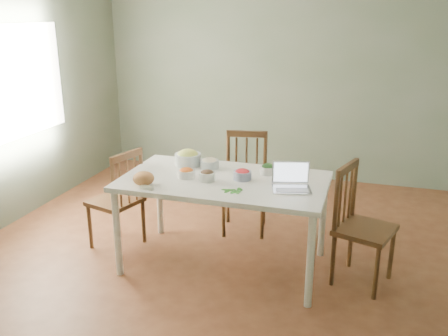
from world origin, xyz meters
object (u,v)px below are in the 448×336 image
(dining_table, at_px, (224,223))
(bread_boule, at_px, (144,178))
(chair_far, at_px, (245,184))
(bowl_squash, at_px, (188,157))
(chair_left, at_px, (115,199))
(laptop, at_px, (292,178))
(chair_right, at_px, (365,227))

(dining_table, xyz_separation_m, bread_boule, (-0.60, -0.35, 0.48))
(chair_far, relative_size, bowl_squash, 4.16)
(dining_table, distance_m, chair_far, 0.77)
(chair_left, relative_size, laptop, 3.22)
(dining_table, relative_size, chair_left, 1.80)
(chair_right, bearing_deg, chair_far, 78.66)
(chair_left, bearing_deg, bowl_squash, 124.30)
(bowl_squash, bearing_deg, chair_far, 47.56)
(chair_far, xyz_separation_m, chair_right, (1.23, -0.70, -0.00))
(chair_right, distance_m, bowl_squash, 1.72)
(chair_right, distance_m, bread_boule, 1.90)
(dining_table, relative_size, bread_boule, 9.89)
(bread_boule, height_order, laptop, laptop)
(chair_far, height_order, bread_boule, chair_far)
(chair_left, relative_size, chair_right, 0.96)
(chair_far, distance_m, laptop, 1.15)
(bowl_squash, xyz_separation_m, laptop, (1.06, -0.39, 0.04))
(chair_far, distance_m, bread_boule, 1.31)
(chair_left, bearing_deg, bread_boule, 67.87)
(chair_far, relative_size, laptop, 3.36)
(chair_left, height_order, chair_right, chair_right)
(chair_left, distance_m, bread_boule, 0.77)
(chair_far, bearing_deg, dining_table, -99.06)
(bowl_squash, distance_m, laptop, 1.13)
(bread_boule, xyz_separation_m, bowl_squash, (0.15, 0.64, 0.01))
(chair_left, distance_m, chair_right, 2.34)
(chair_right, height_order, bowl_squash, chair_right)
(laptop, bearing_deg, dining_table, 155.21)
(chair_left, xyz_separation_m, chair_right, (2.34, 0.01, 0.02))
(chair_right, xyz_separation_m, bread_boule, (-1.81, -0.41, 0.38))
(bowl_squash, bearing_deg, bread_boule, -103.37)
(chair_right, bearing_deg, dining_table, 111.37)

